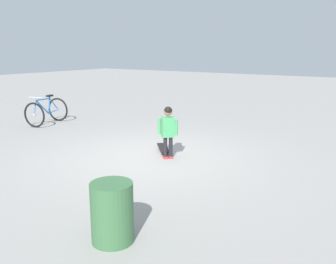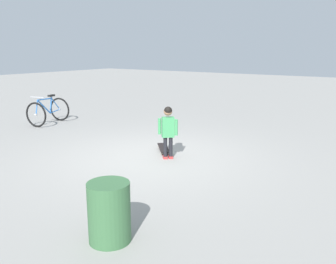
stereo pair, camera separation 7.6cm
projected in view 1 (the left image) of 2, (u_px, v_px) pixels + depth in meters
name	position (u px, v px, depth m)	size (l,w,h in m)	color
ground_plane	(147.00, 157.00, 7.34)	(50.00, 50.00, 0.00)	gray
child_person	(168.00, 127.00, 7.11)	(0.39, 0.28, 1.06)	black
skateboard	(163.00, 148.00, 7.80)	(0.67, 0.72, 0.07)	black
bicycle_mid	(47.00, 111.00, 10.52)	(0.92, 1.20, 0.85)	black
trash_bin	(112.00, 212.00, 4.07)	(0.49, 0.49, 0.70)	#38663D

